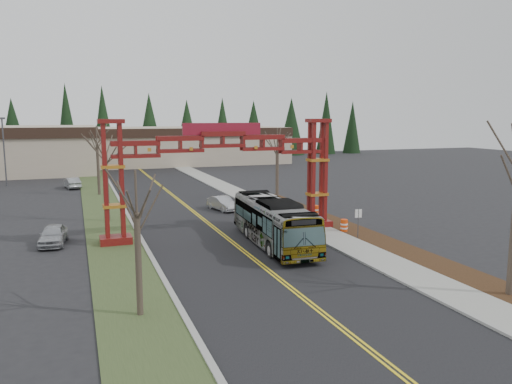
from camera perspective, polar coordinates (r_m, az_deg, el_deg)
name	(u,v)px	position (r m, az deg, el deg)	size (l,w,h in m)	color
ground	(339,327)	(22.79, 9.48, -14.94)	(200.00, 200.00, 0.00)	black
road	(202,218)	(45.28, -6.24, -2.97)	(12.00, 110.00, 0.02)	black
lane_line_left	(200,218)	(45.25, -6.39, -2.96)	(0.12, 100.00, 0.01)	yellow
lane_line_right	(203,218)	(45.30, -6.10, -2.95)	(0.12, 100.00, 0.01)	yellow
curb_right	(265,213)	(47.06, 1.05, -2.40)	(0.30, 110.00, 0.15)	#9C9D98
sidewalk_right	(279,212)	(47.60, 2.68, -2.28)	(2.60, 110.00, 0.14)	gray
landscape_strip	(398,248)	(36.02, 15.87, -6.19)	(2.60, 50.00, 0.12)	black
grass_median	(109,224)	(44.12, -16.40, -3.55)	(4.00, 110.00, 0.08)	#364824
curb_left	(132,222)	(44.25, -14.01, -3.37)	(0.30, 110.00, 0.15)	#9C9D98
gateway_arch	(223,158)	(37.72, -3.85, 3.91)	(18.20, 1.60, 8.90)	#640D11
retail_building_east	(184,145)	(100.33, -8.23, 5.35)	(38.00, 20.30, 7.00)	tan
conifer_treeline	(127,129)	(110.66, -14.54, 7.00)	(116.10, 5.60, 13.00)	black
transit_bus	(273,222)	(35.43, 2.01, -3.46)	(2.78, 11.90, 3.31)	#B4B6BC
silver_sedan	(222,203)	(48.74, -3.85, -1.31)	(1.44, 4.13, 1.36)	#A5A8AD
parked_car_near_a	(53,235)	(38.50, -22.17, -4.55)	(1.70, 4.22, 1.44)	#A5A7AC
parked_car_far_a	(72,183)	(67.70, -20.30, 0.98)	(1.48, 4.25, 1.40)	#9CA0A3
bare_tree_median_near	(137,214)	(22.82, -13.48, -2.43)	(2.91, 2.91, 6.73)	#382D26
bare_tree_median_mid	(105,152)	(44.67, -16.85, 4.36)	(3.39, 3.39, 8.32)	#382D26
bare_tree_median_far	(97,145)	(60.40, -17.71, 5.17)	(3.27, 3.27, 8.06)	#382D26
bare_tree_right_far	(277,149)	(53.70, 2.45, 4.88)	(3.47, 3.47, 7.90)	#382D26
light_pole_far	(4,147)	(72.99, -26.86, 4.65)	(0.78, 0.39, 8.97)	#3F3F44
street_sign	(358,218)	(37.80, 11.61, -2.91)	(0.52, 0.11, 2.27)	#3F3F44
barrel_south	(344,226)	(39.98, 10.03, -3.85)	(0.57, 0.57, 1.06)	#F1440D
barrel_mid	(322,219)	(42.46, 7.57, -3.06)	(0.57, 0.57, 1.05)	#F1440D
barrel_north	(316,211)	(45.59, 6.85, -2.21)	(0.59, 0.59, 1.10)	#F1440D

